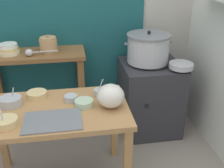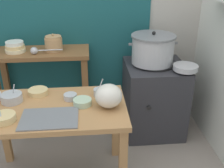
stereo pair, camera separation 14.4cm
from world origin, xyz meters
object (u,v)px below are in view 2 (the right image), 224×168
(prep_bowl_0, at_px, (4,117))
(bowl_stack_enamel, at_px, (15,47))
(prep_bowl_2, at_px, (70,96))
(prep_bowl_1, at_px, (38,92))
(stove_block, at_px, (154,98))
(steamer_pot, at_px, (153,49))
(ladle, at_px, (36,51))
(prep_bowl_4, at_px, (100,92))
(wide_pan, at_px, (185,67))
(prep_bowl_3, at_px, (12,97))
(prep_bowl_6, at_px, (82,102))
(plastic_bag, at_px, (109,96))
(back_shelf_table, at_px, (43,72))
(clay_pot, at_px, (54,44))
(prep_table, at_px, (55,119))
(serving_tray, at_px, (49,118))

(prep_bowl_0, bearing_deg, bowl_stack_enamel, 97.02)
(prep_bowl_2, bearing_deg, prep_bowl_1, 157.68)
(stove_block, bearing_deg, steamer_pot, 153.38)
(ladle, bearing_deg, prep_bowl_4, -43.83)
(wide_pan, distance_m, prep_bowl_3, 1.56)
(prep_bowl_4, height_order, prep_bowl_6, prep_bowl_4)
(plastic_bag, relative_size, prep_bowl_4, 1.50)
(back_shelf_table, distance_m, clay_pot, 0.32)
(stove_block, height_order, steamer_pot, steamer_pot)
(clay_pot, bearing_deg, prep_bowl_1, -98.33)
(bowl_stack_enamel, relative_size, prep_bowl_2, 1.85)
(back_shelf_table, bearing_deg, stove_block, -6.46)
(back_shelf_table, height_order, prep_bowl_2, back_shelf_table)
(stove_block, xyz_separation_m, bowl_stack_enamel, (-1.39, 0.13, 0.57))
(wide_pan, height_order, prep_bowl_3, prep_bowl_3)
(prep_table, distance_m, prep_bowl_2, 0.21)
(plastic_bag, bearing_deg, serving_tray, -161.68)
(plastic_bag, xyz_separation_m, prep_bowl_2, (-0.29, 0.14, -0.06))
(prep_bowl_6, bearing_deg, ladle, 122.15)
(plastic_bag, height_order, prep_bowl_2, plastic_bag)
(prep_bowl_0, bearing_deg, prep_bowl_2, 32.40)
(prep_table, bearing_deg, prep_bowl_0, -151.68)
(wide_pan, bearing_deg, prep_bowl_1, -168.76)
(clay_pot, height_order, plastic_bag, clay_pot)
(ladle, xyz_separation_m, prep_bowl_6, (0.44, -0.71, -0.19))
(wide_pan, distance_m, prep_bowl_2, 1.13)
(bowl_stack_enamel, bearing_deg, prep_bowl_2, -51.39)
(bowl_stack_enamel, distance_m, prep_bowl_4, 1.05)
(prep_bowl_3, relative_size, prep_bowl_6, 1.14)
(stove_block, xyz_separation_m, prep_bowl_4, (-0.59, -0.52, 0.37))
(plastic_bag, bearing_deg, prep_bowl_6, 168.77)
(prep_bowl_1, height_order, prep_bowl_4, prep_bowl_4)
(prep_table, xyz_separation_m, plastic_bag, (0.42, -0.03, 0.20))
(prep_bowl_6, bearing_deg, stove_block, 42.29)
(ladle, bearing_deg, prep_bowl_6, -57.85)
(serving_tray, bearing_deg, back_shelf_table, 100.77)
(bowl_stack_enamel, distance_m, plastic_bag, 1.20)
(back_shelf_table, height_order, prep_bowl_0, back_shelf_table)
(prep_bowl_0, bearing_deg, back_shelf_table, 83.12)
(back_shelf_table, relative_size, bowl_stack_enamel, 4.96)
(back_shelf_table, bearing_deg, steamer_pot, -5.66)
(prep_table, relative_size, serving_tray, 2.75)
(steamer_pot, height_order, prep_bowl_6, steamer_pot)
(steamer_pot, distance_m, bowl_stack_enamel, 1.35)
(ladle, height_order, prep_bowl_3, ladle)
(serving_tray, height_order, prep_bowl_1, prep_bowl_1)
(bowl_stack_enamel, distance_m, prep_bowl_1, 0.69)
(back_shelf_table, xyz_separation_m, serving_tray, (0.19, -0.98, 0.05))
(serving_tray, bearing_deg, clay_pot, 92.92)
(prep_bowl_1, distance_m, prep_bowl_2, 0.29)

